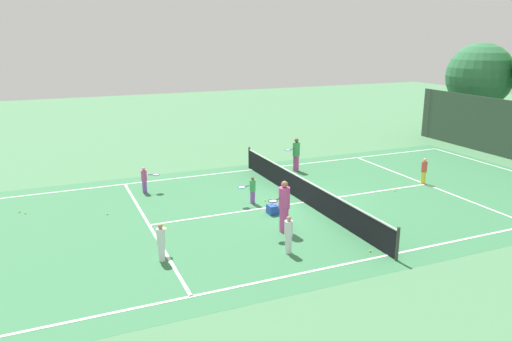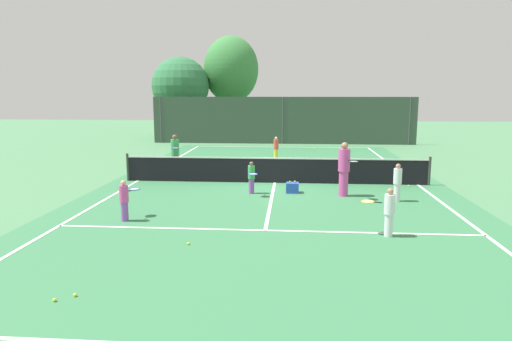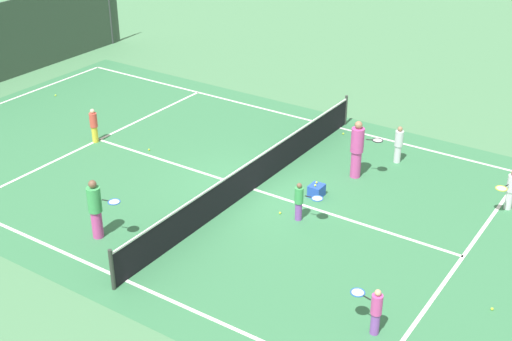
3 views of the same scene
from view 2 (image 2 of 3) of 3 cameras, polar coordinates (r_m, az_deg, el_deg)
name	(u,v)px [view 2 (image 2 of 3)]	position (r m, az deg, el deg)	size (l,w,h in m)	color
ground_plane	(275,183)	(18.26, 2.31, -1.52)	(80.00, 80.00, 0.00)	#4C8456
court_surface	(275,183)	(18.26, 2.31, -1.51)	(13.00, 25.00, 0.01)	#387A4C
tennis_net	(275,170)	(18.17, 2.33, 0.06)	(11.90, 0.10, 1.10)	#333833
perimeter_fence	(283,120)	(31.97, 3.30, 6.15)	(18.00, 0.12, 3.20)	#384C3D
tree_0	(231,70)	(37.48, -3.09, 12.25)	(4.32, 4.18, 7.87)	brown
tree_1	(181,86)	(36.42, -9.24, 10.21)	(4.36, 4.36, 6.17)	brown
player_0	(276,148)	(24.47, 2.47, 2.78)	(0.26, 0.26, 1.21)	yellow
player_1	(252,177)	(16.21, -0.56, -0.80)	(0.40, 0.83, 1.13)	purple
player_2	(175,153)	(20.67, -9.89, 2.10)	(0.54, 0.94, 1.69)	#D14799
player_3	(388,211)	(11.89, 15.90, -4.83)	(0.84, 0.48, 1.21)	silver
player_4	(344,169)	(16.06, 10.76, 0.24)	(0.65, 0.96, 1.85)	#D14799
player_5	(397,182)	(15.75, 16.96, -1.38)	(0.27, 0.27, 1.24)	silver
player_6	(125,199)	(13.32, -15.80, -3.43)	(0.44, 0.83, 1.15)	purple
ball_crate	(292,188)	(16.50, 4.48, -2.11)	(0.44, 0.39, 0.43)	blue
tennis_ball_0	(188,243)	(11.08, -8.30, -8.85)	(0.07, 0.07, 0.07)	#CCE533
tennis_ball_1	(55,300)	(8.89, -23.49, -14.35)	(0.07, 0.07, 0.07)	#CCE533
tennis_ball_2	(314,149)	(28.99, 7.18, 2.62)	(0.07, 0.07, 0.07)	#CCE533
tennis_ball_3	(409,186)	(18.42, 18.23, -1.80)	(0.07, 0.07, 0.07)	#CCE533
tennis_ball_4	(252,189)	(16.92, -0.49, -2.30)	(0.07, 0.07, 0.07)	#CCE533
tennis_ball_5	(75,295)	(8.96, -21.32, -14.03)	(0.07, 0.07, 0.07)	#CCE533
tennis_ball_6	(284,165)	(22.58, 3.51, 0.70)	(0.07, 0.07, 0.07)	#CCE533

